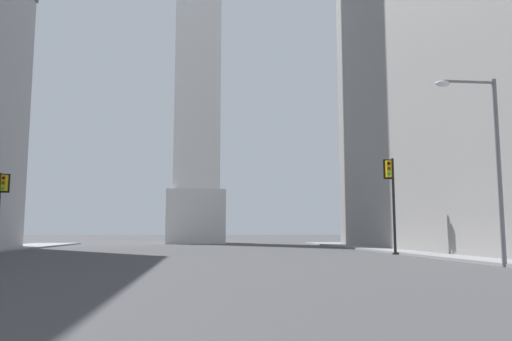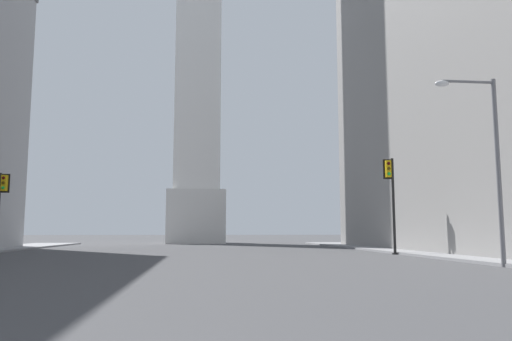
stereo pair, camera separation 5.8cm
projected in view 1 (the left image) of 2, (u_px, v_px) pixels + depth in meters
sidewalk_right at (502, 259)px, 25.19m from camera, size 5.00×72.88×0.15m
obelisk at (199, 11)px, 65.49m from camera, size 7.07×7.07×63.66m
traffic_light_mid_left at (1, 200)px, 34.25m from camera, size 0.79×0.51×5.50m
traffic_light_mid_right at (391, 191)px, 32.71m from camera, size 0.76×0.52×6.28m
street_lamp at (488, 150)px, 21.43m from camera, size 2.78×0.36×8.11m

